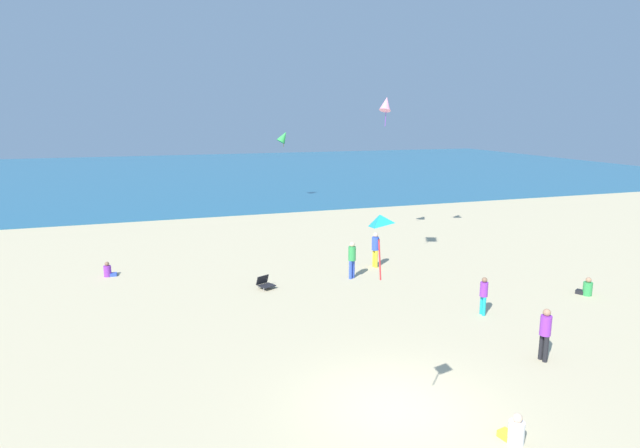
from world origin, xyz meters
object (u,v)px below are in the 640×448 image
at_px(person_1, 352,257).
at_px(kite_pink, 386,104).
at_px(person_5, 108,271).
at_px(person_7, 587,288).
at_px(kite_green, 283,137).
at_px(beach_chair_mid_beach, 265,283).
at_px(person_3, 375,247).
at_px(kite_teal, 380,220).
at_px(person_6, 484,293).
at_px(person_2, 545,331).
at_px(person_0, 515,432).

bearing_deg(person_1, kite_pink, -66.86).
distance_m(person_5, person_7, 20.29).
bearing_deg(person_7, kite_green, -16.41).
xyz_separation_m(beach_chair_mid_beach, person_5, (-6.29, 3.80, 0.03)).
relative_size(beach_chair_mid_beach, person_3, 0.49).
height_order(person_5, kite_teal, kite_teal).
distance_m(person_6, person_7, 5.27).
distance_m(beach_chair_mid_beach, person_7, 13.00).
xyz_separation_m(beach_chair_mid_beach, person_6, (6.82, -5.37, 0.60)).
xyz_separation_m(person_2, person_5, (-12.63, 12.79, -0.67)).
xyz_separation_m(person_5, kite_pink, (14.58, 2.43, 7.42)).
xyz_separation_m(person_0, person_2, (3.41, 3.04, 0.65)).
xyz_separation_m(person_3, kite_pink, (2.65, 4.83, 6.70)).
distance_m(beach_chair_mid_beach, person_5, 7.35).
relative_size(kite_teal, kite_green, 0.90).
bearing_deg(kite_green, kite_teal, -101.52).
xyz_separation_m(person_5, person_7, (18.33, -8.69, 0.03)).
xyz_separation_m(person_1, kite_green, (2.50, 21.56, 4.35)).
distance_m(person_7, kite_teal, 15.16).
bearing_deg(person_1, kite_teal, 128.75).
distance_m(person_7, kite_pink, 13.87).
bearing_deg(person_2, beach_chair_mid_beach, -56.67).
bearing_deg(person_6, person_1, -59.58).
distance_m(kite_green, kite_pink, 15.73).
bearing_deg(person_1, person_7, -153.10).
height_order(person_1, person_5, person_1).
height_order(person_5, person_6, person_6).
bearing_deg(person_3, person_0, 68.79).
bearing_deg(beach_chair_mid_beach, person_6, 25.45).
height_order(person_5, kite_green, kite_green).
relative_size(person_2, kite_teal, 1.26).
height_order(person_1, person_7, person_1).
relative_size(person_3, person_7, 2.24).
bearing_deg(beach_chair_mid_beach, person_1, 65.31).
relative_size(beach_chair_mid_beach, person_7, 1.10).
distance_m(person_0, person_7, 11.58).
height_order(person_0, person_1, person_1).
relative_size(kite_green, kite_pink, 0.83).
bearing_deg(person_0, person_5, 18.13).
distance_m(beach_chair_mid_beach, kite_teal, 12.98).
bearing_deg(person_7, person_6, 66.99).
distance_m(person_5, kite_pink, 16.53).
xyz_separation_m(person_2, person_3, (-0.71, 10.39, 0.04)).
relative_size(person_1, kite_green, 1.17).
bearing_deg(person_5, kite_green, 58.23).
xyz_separation_m(person_5, kite_green, (12.73, 17.87, 5.06)).
relative_size(person_1, kite_pink, 0.98).
bearing_deg(person_5, person_3, -7.69).
bearing_deg(person_5, person_0, -56.08).
bearing_deg(kite_teal, beach_chair_mid_beach, 88.00).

